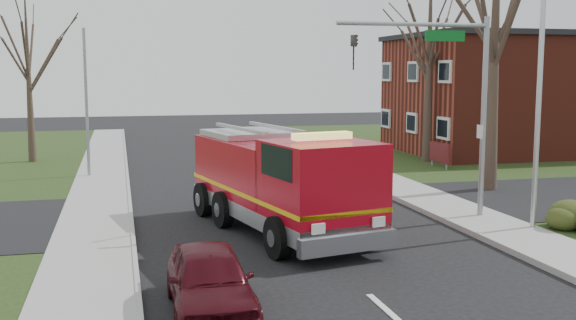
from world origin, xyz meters
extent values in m
plane|color=black|center=(0.00, 0.00, 0.00)|extent=(120.00, 120.00, 0.00)
cube|color=gray|center=(6.20, 0.00, 0.07)|extent=(2.40, 80.00, 0.15)
cube|color=gray|center=(-6.20, 0.00, 0.07)|extent=(2.40, 80.00, 0.15)
cube|color=maroon|center=(19.00, 18.00, 3.50)|extent=(15.00, 10.00, 7.00)
cube|color=black|center=(19.00, 18.00, 7.10)|extent=(15.40, 10.40, 0.30)
cube|color=silver|center=(11.45, 18.00, 2.00)|extent=(0.12, 1.40, 1.20)
cube|color=#561417|center=(10.50, 12.50, 0.90)|extent=(0.12, 2.00, 1.00)
cylinder|color=gray|center=(10.50, 11.70, 0.45)|extent=(0.08, 0.08, 0.90)
cylinder|color=gray|center=(10.50, 13.30, 0.45)|extent=(0.08, 0.08, 0.90)
cone|color=#3A2A22|center=(9.50, 6.00, 6.00)|extent=(0.64, 0.64, 12.00)
cone|color=#3A2A22|center=(11.00, 15.00, 5.25)|extent=(0.56, 0.56, 10.50)
cone|color=#3A2A22|center=(-10.00, 20.00, 4.50)|extent=(0.44, 0.44, 9.00)
cylinder|color=gray|center=(6.50, 1.50, 3.40)|extent=(0.18, 0.18, 6.80)
cylinder|color=gray|center=(3.90, 1.50, 6.50)|extent=(5.20, 0.14, 0.14)
cube|color=#0C591E|center=(5.00, 1.50, 6.15)|extent=(1.40, 0.06, 0.35)
imported|color=black|center=(1.90, 1.50, 6.15)|extent=(0.22, 0.18, 1.10)
cylinder|color=#B7BABF|center=(7.20, -0.50, 4.20)|extent=(0.16, 0.16, 8.40)
cylinder|color=gray|center=(-6.80, 14.00, 3.50)|extent=(0.14, 0.14, 7.00)
cube|color=#9B0716|center=(-0.82, 2.74, 1.65)|extent=(3.87, 6.00, 2.24)
cube|color=#9B0716|center=(0.02, -1.23, 1.81)|extent=(3.29, 3.29, 2.56)
cube|color=#B7BABF|center=(-0.55, 1.49, 0.75)|extent=(4.46, 8.72, 0.48)
cube|color=#E5B20C|center=(-0.55, 1.49, 1.33)|extent=(4.47, 8.72, 0.13)
cube|color=black|center=(0.27, -2.37, 2.61)|extent=(2.44, 0.62, 0.91)
cube|color=#E5D866|center=(0.02, -1.23, 3.25)|extent=(1.75, 0.72, 0.19)
cylinder|color=black|center=(-1.31, -1.62, 0.59)|extent=(0.61, 1.23, 1.17)
cylinder|color=black|center=(1.40, -1.04, 0.59)|extent=(0.61, 1.23, 1.17)
cylinder|color=black|center=(-2.58, 4.33, 0.59)|extent=(0.61, 1.23, 1.17)
cylinder|color=black|center=(0.14, 4.91, 0.59)|extent=(0.61, 1.23, 1.17)
imported|color=#3E0911|center=(-3.62, -5.25, 0.71)|extent=(1.75, 4.19, 1.42)
camera|label=1|loc=(-5.33, -18.74, 4.99)|focal=42.00mm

